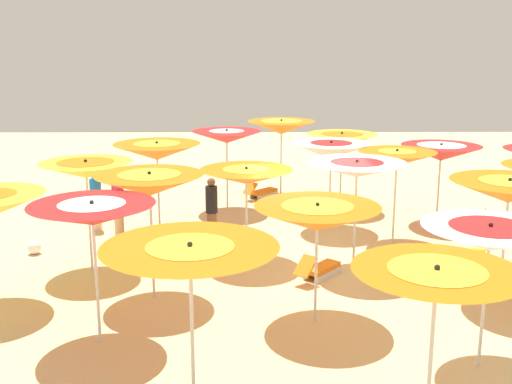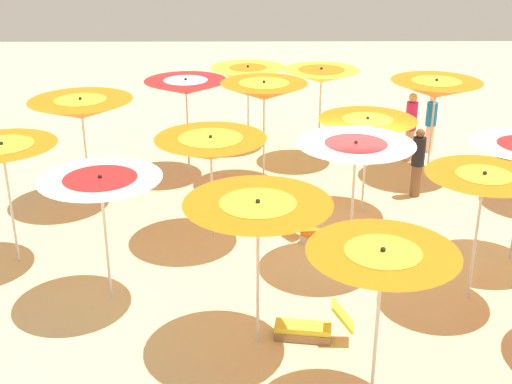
% 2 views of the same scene
% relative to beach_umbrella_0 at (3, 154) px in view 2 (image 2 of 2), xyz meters
% --- Properties ---
extents(ground, '(43.15, 43.15, 0.04)m').
position_rel_beach_umbrella_0_xyz_m(ground, '(0.85, -6.45, -2.21)').
color(ground, beige).
extents(beach_umbrella_0, '(1.97, 1.97, 2.42)m').
position_rel_beach_umbrella_0_xyz_m(beach_umbrella_0, '(0.00, 0.00, 0.00)').
color(beach_umbrella_0, silver).
rests_on(beach_umbrella_0, ground).
extents(beach_umbrella_1, '(2.02, 2.02, 2.32)m').
position_rel_beach_umbrella_0_xyz_m(beach_umbrella_1, '(-1.38, -2.04, -0.10)').
color(beach_umbrella_1, silver).
rests_on(beach_umbrella_1, ground).
extents(beach_umbrella_2, '(2.18, 2.18, 2.45)m').
position_rel_beach_umbrella_0_xyz_m(beach_umbrella_2, '(-2.68, -4.57, -0.00)').
color(beach_umbrella_2, silver).
rests_on(beach_umbrella_2, ground).
extents(beach_umbrella_3, '(1.94, 1.94, 2.43)m').
position_rel_beach_umbrella_0_xyz_m(beach_umbrella_3, '(-4.14, -6.11, 0.02)').
color(beach_umbrella_3, silver).
rests_on(beach_umbrella_3, ground).
extents(beach_umbrella_5, '(2.27, 2.27, 2.45)m').
position_rel_beach_umbrella_0_xyz_m(beach_umbrella_5, '(2.90, -0.75, -0.00)').
color(beach_umbrella_5, silver).
rests_on(beach_umbrella_5, ground).
extents(beach_umbrella_6, '(2.20, 2.20, 2.21)m').
position_rel_beach_umbrella_0_xyz_m(beach_umbrella_6, '(0.99, -3.69, -0.25)').
color(beach_umbrella_6, silver).
rests_on(beach_umbrella_6, ground).
extents(beach_umbrella_7, '(2.13, 2.13, 2.47)m').
position_rel_beach_umbrella_0_xyz_m(beach_umbrella_7, '(-0.13, -6.34, 0.06)').
color(beach_umbrella_7, silver).
rests_on(beach_umbrella_7, ground).
extents(beach_umbrella_8, '(1.91, 1.91, 2.38)m').
position_rel_beach_umbrella_0_xyz_m(beach_umbrella_8, '(-1.42, -8.24, -0.05)').
color(beach_umbrella_8, silver).
rests_on(beach_umbrella_8, ground).
extents(beach_umbrella_10, '(2.02, 2.02, 2.45)m').
position_rel_beach_umbrella_0_xyz_m(beach_umbrella_10, '(4.66, -2.90, 0.04)').
color(beach_umbrella_10, silver).
rests_on(beach_umbrella_10, ground).
extents(beach_umbrella_11, '(2.06, 2.06, 2.54)m').
position_rel_beach_umbrella_0_xyz_m(beach_umbrella_11, '(4.04, -4.78, 0.09)').
color(beach_umbrella_11, silver).
rests_on(beach_umbrella_11, ground).
extents(beach_umbrella_12, '(2.09, 2.09, 2.20)m').
position_rel_beach_umbrella_0_xyz_m(beach_umbrella_12, '(2.23, -6.94, -0.21)').
color(beach_umbrella_12, silver).
rests_on(beach_umbrella_12, ground).
extents(beach_umbrella_15, '(2.07, 2.07, 2.25)m').
position_rel_beach_umbrella_0_xyz_m(beach_umbrella_15, '(6.95, -4.39, -0.21)').
color(beach_umbrella_15, silver).
rests_on(beach_umbrella_15, ground).
extents(beach_umbrella_16, '(1.95, 1.95, 2.49)m').
position_rel_beach_umbrella_0_xyz_m(beach_umbrella_16, '(5.62, -6.27, 0.08)').
color(beach_umbrella_16, silver).
rests_on(beach_umbrella_16, ground).
extents(beach_umbrella_17, '(2.20, 2.20, 2.46)m').
position_rel_beach_umbrella_0_xyz_m(beach_umbrella_17, '(4.51, -8.94, 0.01)').
color(beach_umbrella_17, silver).
rests_on(beach_umbrella_17, ground).
extents(lounger_3, '(1.12, 1.25, 0.60)m').
position_rel_beach_umbrella_0_xyz_m(lounger_3, '(0.67, -5.83, -1.98)').
color(lounger_3, silver).
rests_on(lounger_3, ground).
extents(lounger_4, '(0.50, 1.28, 0.68)m').
position_rel_beach_umbrella_0_xyz_m(lounger_4, '(-2.59, -5.40, -1.97)').
color(lounger_4, olive).
rests_on(lounger_4, ground).
extents(beachgoer_0, '(0.30, 0.30, 1.64)m').
position_rel_beach_umbrella_0_xyz_m(beachgoer_0, '(3.11, -8.31, -1.33)').
color(beachgoer_0, brown).
rests_on(beachgoer_0, ground).
extents(beachgoer_1, '(0.30, 0.30, 1.60)m').
position_rel_beach_umbrella_0_xyz_m(beachgoer_1, '(6.23, -9.37, -1.36)').
color(beachgoer_1, beige).
rests_on(beachgoer_1, ground).
extents(beachgoer_2, '(0.30, 0.30, 1.84)m').
position_rel_beach_umbrella_0_xyz_m(beachgoer_2, '(5.50, -8.65, -1.21)').
color(beachgoer_2, '#D8A87F').
rests_on(beachgoer_2, ground).
extents(beach_ball, '(0.32, 0.32, 0.32)m').
position_rel_beach_umbrella_0_xyz_m(beach_ball, '(7.26, -7.41, -2.03)').
color(beach_ball, white).
rests_on(beach_ball, ground).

